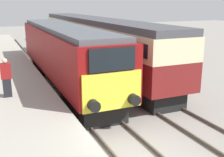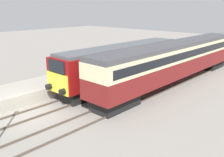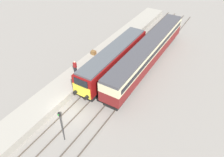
{
  "view_description": "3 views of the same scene",
  "coord_description": "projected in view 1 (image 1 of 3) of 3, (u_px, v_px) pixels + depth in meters",
  "views": [
    {
      "loc": [
        -4.21,
        -7.12,
        5.07
      ],
      "look_at": [
        0.0,
        2.42,
        2.26
      ],
      "focal_mm": 45.0,
      "sensor_mm": 36.0,
      "label": 1
    },
    {
      "loc": [
        14.78,
        -7.63,
        7.12
      ],
      "look_at": [
        1.7,
        6.42,
        1.6
      ],
      "focal_mm": 40.0,
      "sensor_mm": 36.0,
      "label": 2
    },
    {
      "loc": [
        12.83,
        -12.07,
        18.66
      ],
      "look_at": [
        1.7,
        6.42,
        1.6
      ],
      "focal_mm": 35.0,
      "sensor_mm": 36.0,
      "label": 3
    }
  ],
  "objects": [
    {
      "name": "rails_far_track",
      "position": [
        151.0,
        100.0,
        14.97
      ],
      "size": [
        1.5,
        60.0,
        0.14
      ],
      "color": "#4C4238",
      "rests_on": "ground_plane"
    },
    {
      "name": "platform_left",
      "position": [
        13.0,
        92.0,
        14.9
      ],
      "size": [
        3.5,
        50.0,
        0.99
      ],
      "color": "#9E998C",
      "rests_on": "ground_plane"
    },
    {
      "name": "rails_near_track",
      "position": [
        91.0,
        109.0,
        13.65
      ],
      "size": [
        1.51,
        60.0,
        0.14
      ],
      "color": "#4C4238",
      "rests_on": "ground_plane"
    },
    {
      "name": "locomotive",
      "position": [
        64.0,
        52.0,
        17.31
      ],
      "size": [
        2.7,
        15.16,
        3.75
      ],
      "color": "black",
      "rests_on": "ground_plane"
    },
    {
      "name": "person_on_platform",
      "position": [
        6.0,
        78.0,
        12.42
      ],
      "size": [
        0.44,
        0.26,
        1.76
      ],
      "color": "black",
      "rests_on": "platform_left"
    },
    {
      "name": "passenger_carriage",
      "position": [
        94.0,
        38.0,
        21.99
      ],
      "size": [
        2.75,
        21.69,
        3.96
      ],
      "color": "black",
      "rests_on": "ground_plane"
    }
  ]
}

